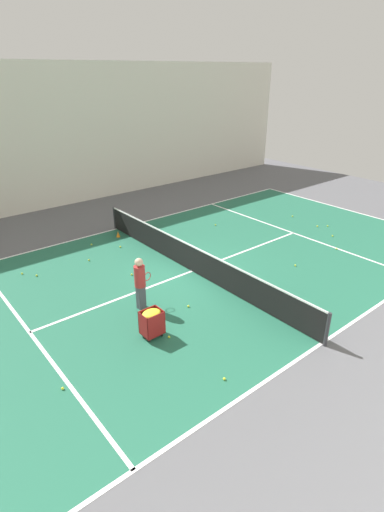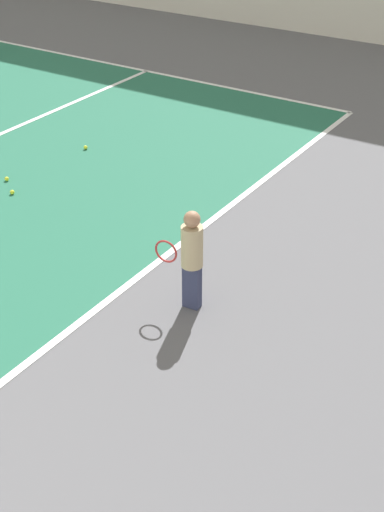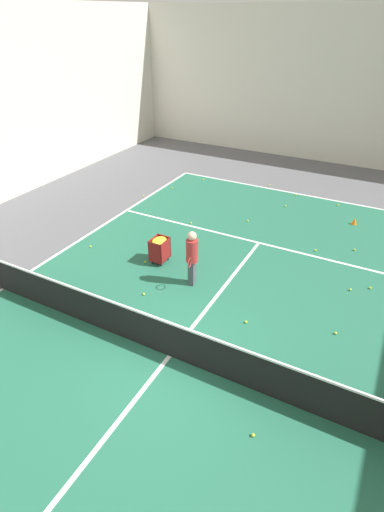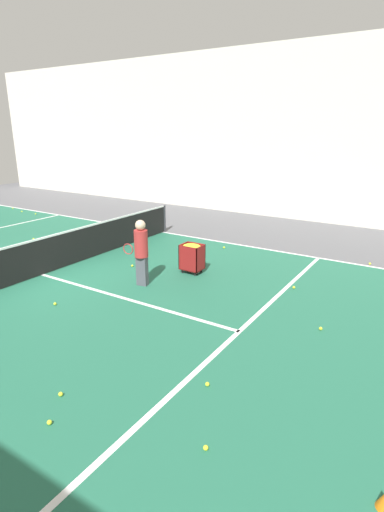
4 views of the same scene
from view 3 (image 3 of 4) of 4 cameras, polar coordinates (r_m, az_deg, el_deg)
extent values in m
plane|color=#5B5B60|center=(9.41, -3.21, -14.08)|extent=(35.38, 35.38, 0.00)
cube|color=#23664C|center=(9.41, -3.21, -14.08)|extent=(11.02, 21.52, 0.00)
cube|color=white|center=(17.99, 14.83, 8.60)|extent=(11.02, 0.10, 0.00)
cube|color=white|center=(12.56, -25.40, -4.23)|extent=(0.10, 21.52, 0.00)
cube|color=white|center=(13.75, 9.52, 1.88)|extent=(11.02, 0.10, 0.00)
cube|color=white|center=(9.40, -3.21, -14.06)|extent=(0.10, 11.84, 0.00)
cube|color=silver|center=(21.84, 19.89, 21.58)|extent=(20.88, 0.15, 7.12)
cube|color=black|center=(9.06, -3.30, -11.88)|extent=(11.12, 0.03, 0.96)
cube|color=white|center=(8.72, -3.40, -9.48)|extent=(11.12, 0.04, 0.05)
cube|color=#4C4C56|center=(11.36, 0.00, -2.36)|extent=(0.20, 0.29, 0.76)
cylinder|color=#B22D2D|center=(10.97, 0.00, 0.75)|extent=(0.39, 0.39, 0.68)
sphere|color=beige|center=(10.74, 0.00, 2.88)|extent=(0.25, 0.25, 0.25)
torus|color=#B22D2D|center=(10.77, -0.34, -0.97)|extent=(0.07, 0.28, 0.28)
cube|color=maroon|center=(12.53, -4.58, -0.32)|extent=(0.47, 0.58, 0.02)
cube|color=maroon|center=(12.15, -5.35, 0.43)|extent=(0.47, 0.02, 0.68)
cube|color=maroon|center=(12.56, -3.97, 1.60)|extent=(0.47, 0.02, 0.68)
cube|color=maroon|center=(12.46, -5.52, 1.27)|extent=(0.02, 0.58, 0.68)
cube|color=maroon|center=(12.25, -3.77, 0.78)|extent=(0.02, 0.58, 0.68)
ellipsoid|color=yellow|center=(12.21, -4.71, 2.16)|extent=(0.43, 0.54, 0.16)
cylinder|color=black|center=(12.50, -5.70, -0.80)|extent=(0.05, 0.05, 0.12)
cylinder|color=black|center=(12.34, -4.43, -1.18)|extent=(0.05, 0.05, 0.12)
cylinder|color=black|center=(12.78, -4.71, 0.06)|extent=(0.05, 0.05, 0.12)
cylinder|color=black|center=(12.63, -3.46, -0.31)|extent=(0.05, 0.05, 0.12)
cone|color=orange|center=(15.91, 22.19, 4.63)|extent=(0.21, 0.21, 0.25)
sphere|color=yellow|center=(17.98, -2.85, 9.73)|extent=(0.07, 0.07, 0.07)
sphere|color=yellow|center=(10.28, 7.73, -9.32)|extent=(0.07, 0.07, 0.07)
sphere|color=yellow|center=(9.32, 20.00, -16.76)|extent=(0.07, 0.07, 0.07)
sphere|color=yellow|center=(13.71, -14.30, 1.34)|extent=(0.07, 0.07, 0.07)
sphere|color=yellow|center=(14.81, -0.13, 4.75)|extent=(0.07, 0.07, 0.07)
sphere|color=yellow|center=(15.11, 7.98, 5.01)|extent=(0.07, 0.07, 0.07)
sphere|color=yellow|center=(14.14, 22.19, 0.83)|extent=(0.07, 0.07, 0.07)
sphere|color=yellow|center=(10.49, 19.84, -10.32)|extent=(0.07, 0.07, 0.07)
sphere|color=yellow|center=(12.54, -6.69, -0.87)|extent=(0.07, 0.07, 0.07)
sphere|color=yellow|center=(17.29, 20.15, 6.85)|extent=(0.07, 0.07, 0.07)
sphere|color=yellow|center=(18.57, 10.97, 9.90)|extent=(0.07, 0.07, 0.07)
sphere|color=yellow|center=(18.90, 1.62, 10.86)|extent=(0.07, 0.07, 0.07)
sphere|color=yellow|center=(13.68, 17.23, 0.79)|extent=(0.07, 0.07, 0.07)
sphere|color=yellow|center=(16.60, 13.20, 6.98)|extent=(0.07, 0.07, 0.07)
sphere|color=yellow|center=(12.12, 21.69, -4.48)|extent=(0.07, 0.07, 0.07)
sphere|color=yellow|center=(8.16, 8.73, -23.96)|extent=(0.07, 0.07, 0.07)
sphere|color=yellow|center=(17.22, -6.95, 8.50)|extent=(0.07, 0.07, 0.07)
sphere|color=yellow|center=(12.41, 24.12, -4.17)|extent=(0.07, 0.07, 0.07)
sphere|color=yellow|center=(17.78, 14.64, 8.45)|extent=(0.07, 0.07, 0.07)
sphere|color=yellow|center=(11.18, -6.91, -5.42)|extent=(0.07, 0.07, 0.07)
camera|label=1|loc=(19.36, -19.14, 30.15)|focal=28.00mm
camera|label=2|loc=(14.56, -98.37, -13.89)|focal=50.00mm
camera|label=4|loc=(15.00, 39.63, 13.43)|focal=28.00mm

